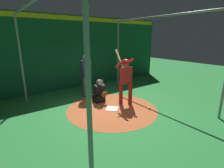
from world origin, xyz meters
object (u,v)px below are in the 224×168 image
(baseball_0, at_px, (149,108))
(catcher, at_px, (99,93))
(home_plate, at_px, (112,109))
(umpire, at_px, (86,73))
(batter, at_px, (126,77))

(baseball_0, bearing_deg, catcher, -148.42)
(home_plate, height_order, umpire, umpire)
(umpire, bearing_deg, home_plate, 3.10)
(catcher, bearing_deg, umpire, -173.05)
(batter, height_order, baseball_0, batter)
(catcher, xyz_separation_m, umpire, (-0.86, -0.10, 0.68))
(home_plate, bearing_deg, batter, 96.99)
(umpire, bearing_deg, baseball_0, 24.26)
(home_plate, height_order, catcher, catcher)
(home_plate, bearing_deg, catcher, 179.30)
(umpire, height_order, baseball_0, umpire)
(batter, height_order, catcher, batter)
(batter, bearing_deg, home_plate, -83.01)
(umpire, bearing_deg, catcher, 6.95)
(catcher, bearing_deg, baseball_0, 31.58)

